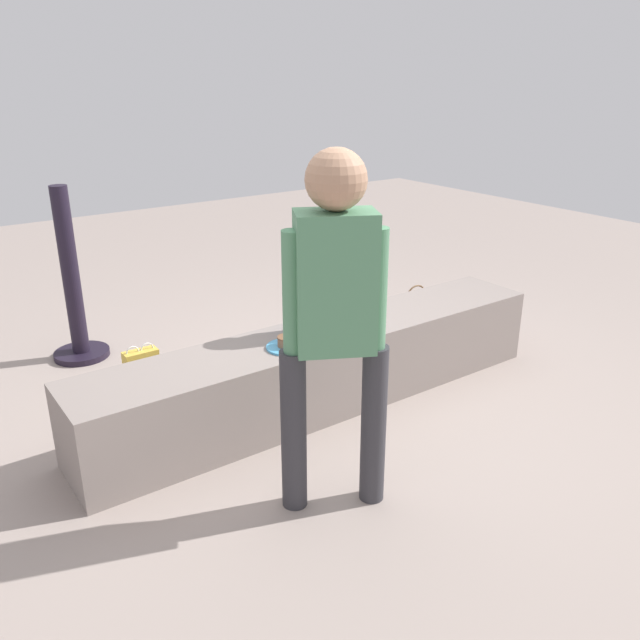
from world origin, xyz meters
The scene contains 12 objects.
ground_plane centered at (0.00, 0.00, 0.00)m, with size 12.00×12.00×0.00m, color gray.
concrete_ledge centered at (0.00, 0.00, 0.23)m, with size 2.86×0.47×0.45m, color gray.
child_seated centered at (-0.09, -0.01, 0.67)m, with size 0.28×0.32×0.48m.
adult_standing centered at (-0.50, -0.76, 0.93)m, with size 0.42×0.31×1.54m.
cake_plate centered at (-0.29, -0.08, 0.47)m, with size 0.22×0.22×0.07m.
gift_bag centered at (-0.83, 0.63, 0.16)m, with size 0.19×0.09×0.36m.
railing_post centered at (-0.94, 1.48, 0.43)m, with size 0.36×0.36×1.15m.
water_bottle_near_gift centered at (1.03, 1.31, 0.10)m, with size 0.07×0.07×0.21m.
party_cup_red centered at (1.19, 1.17, 0.05)m, with size 0.08×0.08×0.10m, color red.
cake_box_white centered at (-0.23, 0.61, 0.06)m, with size 0.30×0.29×0.12m, color white.
handbag_black_leather centered at (0.85, 0.66, 0.13)m, with size 0.31×0.13×0.35m.
handbag_brown_canvas centered at (1.27, 0.59, 0.12)m, with size 0.28×0.15×0.32m.
Camera 1 is at (-1.95, -2.69, 1.80)m, focal length 36.33 mm.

